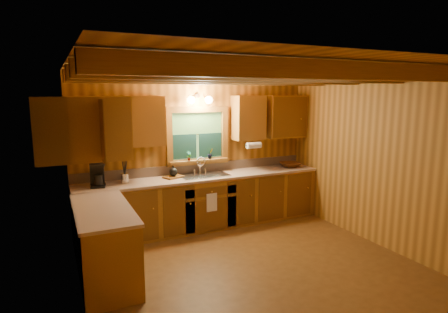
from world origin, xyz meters
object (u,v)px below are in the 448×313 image
at_px(coffee_maker, 98,175).
at_px(cutting_board, 173,177).
at_px(wicker_basket, 290,165).
at_px(sink, 204,178).

height_order(coffee_maker, cutting_board, coffee_maker).
distance_m(coffee_maker, cutting_board, 1.20).
bearing_deg(coffee_maker, wicker_basket, 11.63).
relative_size(coffee_maker, cutting_board, 1.15).
xyz_separation_m(sink, cutting_board, (-0.51, 0.06, 0.06)).
relative_size(sink, coffee_maker, 2.33).
xyz_separation_m(sink, wicker_basket, (1.74, -0.02, 0.09)).
bearing_deg(sink, wicker_basket, -0.78).
bearing_deg(sink, cutting_board, 173.22).
bearing_deg(wicker_basket, sink, 179.22).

